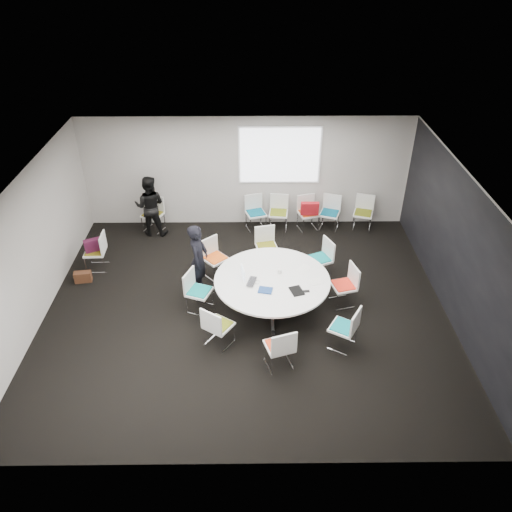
{
  "coord_description": "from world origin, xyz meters",
  "views": [
    {
      "loc": [
        0.12,
        -7.81,
        6.49
      ],
      "look_at": [
        0.2,
        0.4,
        1.0
      ],
      "focal_mm": 35.0,
      "sensor_mm": 36.0,
      "label": 1
    }
  ],
  "objects_px": {
    "chair_spare_left": "(97,258)",
    "cup": "(280,271)",
    "chair_back_c": "(308,219)",
    "laptop": "(254,282)",
    "brown_bag": "(83,277)",
    "chair_ring_a": "(343,292)",
    "chair_back_a": "(256,219)",
    "chair_ring_g": "(279,354)",
    "chair_ring_d": "(215,265)",
    "person_main": "(199,259)",
    "chair_ring_c": "(267,253)",
    "chair_back_b": "(278,219)",
    "chair_back_d": "(329,219)",
    "maroon_bag": "(94,245)",
    "person_back": "(150,206)",
    "chair_ring_e": "(199,298)",
    "chair_ring_f": "(219,333)",
    "chair_ring_b": "(319,265)",
    "conference_table": "(272,286)",
    "chair_person_back": "(154,220)",
    "chair_back_e": "(362,219)",
    "chair_ring_h": "(343,335)"
  },
  "relations": [
    {
      "from": "chair_back_c",
      "to": "chair_back_e",
      "type": "distance_m",
      "value": 1.38
    },
    {
      "from": "chair_back_e",
      "to": "person_back",
      "type": "relative_size",
      "value": 0.57
    },
    {
      "from": "chair_ring_g",
      "to": "brown_bag",
      "type": "xyz_separation_m",
      "value": [
        -4.13,
        2.51,
        -0.16
      ]
    },
    {
      "from": "chair_ring_e",
      "to": "chair_ring_f",
      "type": "height_order",
      "value": "same"
    },
    {
      "from": "chair_ring_a",
      "to": "chair_spare_left",
      "type": "xyz_separation_m",
      "value": [
        -5.3,
        1.3,
        0.0
      ]
    },
    {
      "from": "chair_back_d",
      "to": "maroon_bag",
      "type": "bearing_deg",
      "value": 37.25
    },
    {
      "from": "laptop",
      "to": "brown_bag",
      "type": "height_order",
      "value": "laptop"
    },
    {
      "from": "chair_person_back",
      "to": "chair_back_a",
      "type": "bearing_deg",
      "value": -154.84
    },
    {
      "from": "chair_ring_b",
      "to": "chair_ring_e",
      "type": "xyz_separation_m",
      "value": [
        -2.53,
        -1.12,
        0.0
      ]
    },
    {
      "from": "chair_ring_e",
      "to": "person_main",
      "type": "relative_size",
      "value": 0.56
    },
    {
      "from": "chair_back_a",
      "to": "maroon_bag",
      "type": "relative_size",
      "value": 2.2
    },
    {
      "from": "chair_ring_e",
      "to": "maroon_bag",
      "type": "distance_m",
      "value": 2.85
    },
    {
      "from": "chair_ring_b",
      "to": "chair_back_b",
      "type": "height_order",
      "value": "same"
    },
    {
      "from": "chair_back_a",
      "to": "chair_back_e",
      "type": "relative_size",
      "value": 1.0
    },
    {
      "from": "chair_spare_left",
      "to": "person_back",
      "type": "xyz_separation_m",
      "value": [
        0.98,
        1.52,
        0.5
      ]
    },
    {
      "from": "chair_spare_left",
      "to": "cup",
      "type": "bearing_deg",
      "value": -109.3
    },
    {
      "from": "chair_spare_left",
      "to": "cup",
      "type": "relative_size",
      "value": 9.78
    },
    {
      "from": "chair_ring_d",
      "to": "person_main",
      "type": "bearing_deg",
      "value": 19.64
    },
    {
      "from": "chair_spare_left",
      "to": "cup",
      "type": "height_order",
      "value": "chair_spare_left"
    },
    {
      "from": "conference_table",
      "to": "chair_back_b",
      "type": "height_order",
      "value": "chair_back_b"
    },
    {
      "from": "chair_back_a",
      "to": "maroon_bag",
      "type": "distance_m",
      "value": 3.98
    },
    {
      "from": "chair_back_b",
      "to": "cup",
      "type": "distance_m",
      "value": 3.02
    },
    {
      "from": "chair_back_a",
      "to": "chair_spare_left",
      "type": "xyz_separation_m",
      "value": [
        -3.56,
        -1.72,
        0.0
      ]
    },
    {
      "from": "chair_ring_g",
      "to": "chair_back_a",
      "type": "relative_size",
      "value": 1.0
    },
    {
      "from": "conference_table",
      "to": "chair_ring_d",
      "type": "xyz_separation_m",
      "value": [
        -1.19,
        1.15,
        -0.27
      ]
    },
    {
      "from": "chair_ring_g",
      "to": "chair_back_b",
      "type": "bearing_deg",
      "value": 69.39
    },
    {
      "from": "chair_back_b",
      "to": "chair_ring_h",
      "type": "bearing_deg",
      "value": 109.9
    },
    {
      "from": "chair_back_d",
      "to": "conference_table",
      "type": "bearing_deg",
      "value": 83.39
    },
    {
      "from": "chair_back_c",
      "to": "chair_ring_h",
      "type": "bearing_deg",
      "value": 76.87
    },
    {
      "from": "chair_ring_e",
      "to": "chair_back_a",
      "type": "height_order",
      "value": "same"
    },
    {
      "from": "chair_ring_c",
      "to": "chair_back_b",
      "type": "distance_m",
      "value": 1.61
    },
    {
      "from": "chair_back_d",
      "to": "chair_person_back",
      "type": "relative_size",
      "value": 1.0
    },
    {
      "from": "chair_person_back",
      "to": "maroon_bag",
      "type": "relative_size",
      "value": 2.2
    },
    {
      "from": "chair_ring_f",
      "to": "chair_back_c",
      "type": "height_order",
      "value": "same"
    },
    {
      "from": "chair_back_d",
      "to": "laptop",
      "type": "height_order",
      "value": "chair_back_d"
    },
    {
      "from": "chair_ring_f",
      "to": "person_main",
      "type": "relative_size",
      "value": 0.56
    },
    {
      "from": "chair_back_b",
      "to": "chair_back_c",
      "type": "xyz_separation_m",
      "value": [
        0.74,
        -0.02,
        0.0
      ]
    },
    {
      "from": "chair_ring_f",
      "to": "chair_spare_left",
      "type": "bearing_deg",
      "value": 173.28
    },
    {
      "from": "chair_spare_left",
      "to": "chair_back_c",
      "type": "bearing_deg",
      "value": -72.61
    },
    {
      "from": "conference_table",
      "to": "chair_person_back",
      "type": "bearing_deg",
      "value": 132.46
    },
    {
      "from": "chair_ring_f",
      "to": "chair_back_a",
      "type": "distance_m",
      "value": 4.25
    },
    {
      "from": "chair_ring_a",
      "to": "chair_person_back",
      "type": "height_order",
      "value": "same"
    },
    {
      "from": "maroon_bag",
      "to": "person_main",
      "type": "bearing_deg",
      "value": -19.2
    },
    {
      "from": "chair_ring_b",
      "to": "maroon_bag",
      "type": "relative_size",
      "value": 2.2
    },
    {
      "from": "chair_ring_c",
      "to": "conference_table",
      "type": "bearing_deg",
      "value": 80.0
    },
    {
      "from": "person_back",
      "to": "chair_spare_left",
      "type": "bearing_deg",
      "value": 59.97
    },
    {
      "from": "chair_ring_d",
      "to": "chair_back_b",
      "type": "height_order",
      "value": "same"
    },
    {
      "from": "brown_bag",
      "to": "person_main",
      "type": "bearing_deg",
      "value": -7.31
    },
    {
      "from": "chair_ring_f",
      "to": "chair_person_back",
      "type": "bearing_deg",
      "value": 148.32
    },
    {
      "from": "chair_ring_d",
      "to": "person_back",
      "type": "relative_size",
      "value": 0.57
    }
  ]
}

